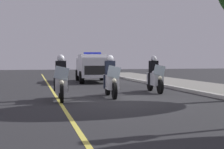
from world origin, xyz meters
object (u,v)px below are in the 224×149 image
police_motorcycle_lead_right (111,80)px  cyclist_background (106,68)px  police_motorcycle_lead_left (61,82)px  police_motorcycle_trailing (155,77)px  police_suv (92,66)px

police_motorcycle_lead_right → cyclist_background: size_ratio=1.22×
police_motorcycle_lead_left → police_motorcycle_trailing: same height
police_motorcycle_lead_left → police_suv: 10.22m
police_motorcycle_lead_left → police_motorcycle_trailing: 4.94m
police_suv → cyclist_background: 6.01m
police_motorcycle_lead_left → police_motorcycle_lead_right: bearing=105.3°
police_motorcycle_lead_right → police_motorcycle_trailing: 2.85m
police_motorcycle_lead_left → police_suv: size_ratio=0.43×
police_motorcycle_trailing → police_motorcycle_lead_right: bearing=-60.1°
police_motorcycle_lead_right → cyclist_background: bearing=168.0°
police_motorcycle_lead_right → cyclist_background: police_motorcycle_lead_right is taller
police_motorcycle_lead_right → cyclist_background: (-14.79, 3.14, 0.14)m
cyclist_background → police_motorcycle_lead_right: bearing=-12.0°
cyclist_background → police_suv: bearing=-21.5°
police_motorcycle_trailing → cyclist_background: police_motorcycle_trailing is taller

